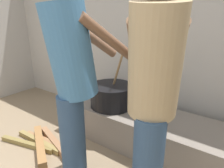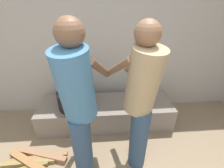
{
  "view_description": "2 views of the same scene",
  "coord_description": "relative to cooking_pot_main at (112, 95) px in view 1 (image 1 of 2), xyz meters",
  "views": [
    {
      "loc": [
        0.93,
        0.2,
        1.35
      ],
      "look_at": [
        0.14,
        1.32,
        0.88
      ],
      "focal_mm": 31.15,
      "sensor_mm": 36.0,
      "label": 1
    },
    {
      "loc": [
        0.14,
        0.02,
        1.74
      ],
      "look_at": [
        0.24,
        1.33,
        1.03
      ],
      "focal_mm": 24.09,
      "sensor_mm": 36.0,
      "label": 2
    }
  ],
  "objects": [
    {
      "name": "block_enclosure_rear",
      "position": [
        0.26,
        0.56,
        0.7
      ],
      "size": [
        5.41,
        0.2,
        2.41
      ],
      "primitive_type": "cube",
      "color": "#ADA8A0",
      "rests_on": "ground_plane"
    },
    {
      "name": "hearth_ledge",
      "position": [
        0.45,
        0.04,
        -0.32
      ],
      "size": [
        2.02,
        0.6,
        0.38
      ],
      "primitive_type": "cube",
      "color": "slate",
      "rests_on": "ground_plane"
    },
    {
      "name": "cooking_pot_main",
      "position": [
        0.0,
        0.0,
        0.0
      ],
      "size": [
        0.49,
        0.49,
        0.71
      ],
      "color": "black",
      "rests_on": "hearth_ledge"
    },
    {
      "name": "cook_in_blue_shirt",
      "position": [
        0.19,
        -0.75,
        0.45
      ],
      "size": [
        0.52,
        0.75,
        1.67
      ],
      "color": "navy",
      "rests_on": "ground_plane"
    },
    {
      "name": "cook_in_tan_shirt",
      "position": [
        0.77,
        -0.67,
        0.43
      ],
      "size": [
        0.57,
        0.75,
        1.64
      ],
      "color": "navy",
      "rests_on": "ground_plane"
    },
    {
      "name": "firewood_pile",
      "position": [
        -0.48,
        -0.64,
        -0.47
      ],
      "size": [
        0.9,
        0.47,
        0.08
      ],
      "color": "#946A45",
      "rests_on": "ground_plane"
    }
  ]
}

